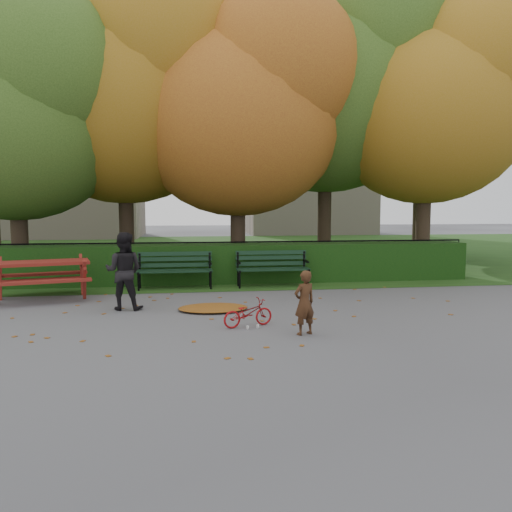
{
  "coord_description": "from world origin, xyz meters",
  "views": [
    {
      "loc": [
        -1.02,
        -8.48,
        1.98
      ],
      "look_at": [
        0.36,
        1.33,
        1.0
      ],
      "focal_mm": 35.0,
      "sensor_mm": 36.0,
      "label": 1
    }
  ],
  "objects": [
    {
      "name": "picnic_table",
      "position": [
        -4.09,
        2.6,
        0.64
      ],
      "size": [
        2.25,
        1.99,
        0.94
      ],
      "rotation": [
        0.0,
        0.0,
        0.26
      ],
      "color": "maroon",
      "rests_on": "ground"
    },
    {
      "name": "tree_g",
      "position": [
        8.33,
        9.76,
        5.37
      ],
      "size": [
        6.3,
        6.0,
        8.55
      ],
      "color": "#2F2119",
      "rests_on": "ground"
    },
    {
      "name": "ground",
      "position": [
        0.0,
        0.0,
        0.0
      ],
      "size": [
        90.0,
        90.0,
        0.0
      ],
      "primitive_type": "plane",
      "color": "slate",
      "rests_on": "ground"
    },
    {
      "name": "iron_fence",
      "position": [
        0.0,
        5.3,
        0.54
      ],
      "size": [
        14.0,
        0.04,
        1.02
      ],
      "color": "black",
      "rests_on": "ground"
    },
    {
      "name": "leaf_scatter",
      "position": [
        0.0,
        0.3,
        0.01
      ],
      "size": [
        9.0,
        5.7,
        0.01
      ],
      "primitive_type": null,
      "color": "brown",
      "rests_on": "ground"
    },
    {
      "name": "adult",
      "position": [
        -2.22,
        1.29,
        0.75
      ],
      "size": [
        0.81,
        0.68,
        1.5
      ],
      "primitive_type": "imported",
      "rotation": [
        0.0,
        0.0,
        2.97
      ],
      "color": "black",
      "rests_on": "ground"
    },
    {
      "name": "bench_right",
      "position": [
        1.1,
        3.7,
        0.52
      ],
      "size": [
        1.8,
        0.57,
        0.88
      ],
      "color": "black",
      "rests_on": "ground"
    },
    {
      "name": "tree_e",
      "position": [
        6.52,
        5.77,
        5.08
      ],
      "size": [
        6.09,
        5.8,
        8.16
      ],
      "color": "#2F2119",
      "rests_on": "ground"
    },
    {
      "name": "leaf_pile",
      "position": [
        -0.53,
        0.97,
        0.05
      ],
      "size": [
        1.46,
        1.12,
        0.09
      ],
      "primitive_type": "ellipsoid",
      "rotation": [
        0.0,
        0.0,
        0.15
      ],
      "color": "brown",
      "rests_on": "ground"
    },
    {
      "name": "grass_strip",
      "position": [
        0.0,
        14.0,
        0.01
      ],
      "size": [
        90.0,
        90.0,
        0.0
      ],
      "primitive_type": "plane",
      "color": "#1D3E14",
      "rests_on": "ground"
    },
    {
      "name": "bench_left",
      "position": [
        -1.3,
        3.7,
        0.52
      ],
      "size": [
        1.8,
        0.57,
        0.88
      ],
      "color": "black",
      "rests_on": "ground"
    },
    {
      "name": "tree_b",
      "position": [
        -2.44,
        6.75,
        5.4
      ],
      "size": [
        6.72,
        6.4,
        8.79
      ],
      "color": "#2F2119",
      "rests_on": "ground"
    },
    {
      "name": "child",
      "position": [
        0.78,
        -1.06,
        0.5
      ],
      "size": [
        0.43,
        0.36,
        1.01
      ],
      "primitive_type": "imported",
      "rotation": [
        0.0,
        0.0,
        3.52
      ],
      "color": "#412614",
      "rests_on": "ground"
    },
    {
      "name": "hedge",
      "position": [
        0.0,
        4.5,
        0.5
      ],
      "size": [
        13.0,
        0.9,
        1.0
      ],
      "primitive_type": "cube",
      "color": "black",
      "rests_on": "ground"
    },
    {
      "name": "tree_c",
      "position": [
        0.83,
        5.96,
        4.82
      ],
      "size": [
        6.3,
        6.0,
        8.0
      ],
      "color": "#2F2119",
      "rests_on": "ground"
    },
    {
      "name": "building_left",
      "position": [
        -9.0,
        26.0,
        7.5
      ],
      "size": [
        10.0,
        7.0,
        15.0
      ],
      "primitive_type": "cube",
      "color": "#B2A18E",
      "rests_on": "ground"
    },
    {
      "name": "tree_a",
      "position": [
        -5.19,
        5.58,
        4.52
      ],
      "size": [
        5.88,
        5.6,
        7.48
      ],
      "color": "#2F2119",
      "rests_on": "ground"
    },
    {
      "name": "tree_d",
      "position": [
        3.88,
        7.23,
        5.98
      ],
      "size": [
        7.14,
        6.8,
        9.58
      ],
      "color": "#2F2119",
      "rests_on": "ground"
    },
    {
      "name": "bicycle",
      "position": [
        -0.03,
        -0.43,
        0.23
      ],
      "size": [
        0.93,
        0.56,
        0.46
      ],
      "primitive_type": "imported",
      "rotation": [
        0.0,
        0.0,
        1.89
      ],
      "color": "maroon",
      "rests_on": "ground"
    },
    {
      "name": "building_right",
      "position": [
        8.0,
        28.0,
        6.0
      ],
      "size": [
        9.0,
        6.0,
        12.0
      ],
      "primitive_type": "cube",
      "color": "#B2A18E",
      "rests_on": "ground"
    }
  ]
}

